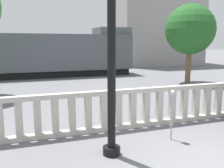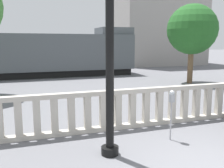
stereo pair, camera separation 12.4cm
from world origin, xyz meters
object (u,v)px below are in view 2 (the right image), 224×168
Objects in this scene: parking_meter at (172,100)px; train_near at (22,55)px; tree_right at (192,30)px; lamppost at (110,48)px.

parking_meter is 0.08× the size of train_near.
tree_right is (6.78, 8.49, 2.46)m from parking_meter.
tree_right is (10.93, -6.67, 1.80)m from train_near.
lamppost is 0.29× the size of train_near.
parking_meter is 11.14m from tree_right.
train_near is at bearing 98.11° from lamppost.
parking_meter is at bearing 10.00° from lamppost.
tree_right is at bearing 51.39° from parking_meter.
tree_right is at bearing 45.37° from lamppost.
lamppost is 2.45m from parking_meter.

